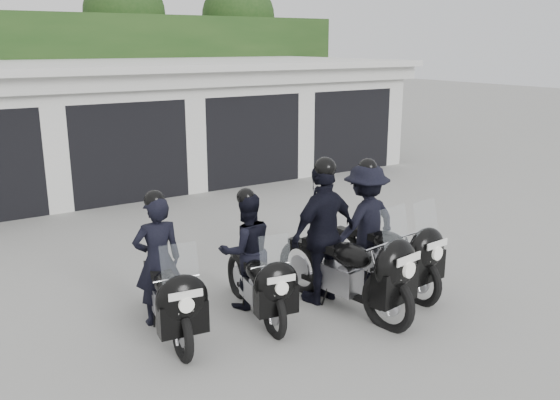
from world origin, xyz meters
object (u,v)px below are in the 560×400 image
police_bike_b (251,260)px  police_bike_c (334,243)px  police_bike_d (374,231)px  police_bike_a (164,278)px

police_bike_b → police_bike_c: bearing=-14.7°
police_bike_d → police_bike_a: bearing=170.6°
police_bike_a → police_bike_b: police_bike_a is taller
police_bike_a → police_bike_b: (1.17, -0.05, 0.00)m
police_bike_c → police_bike_d: (0.93, 0.26, -0.06)m
police_bike_a → police_bike_d: size_ratio=0.93×
police_bike_a → police_bike_b: size_ratio=1.06×
police_bike_a → police_bike_d: (3.11, -0.23, 0.11)m
police_bike_a → police_bike_c: (2.18, -0.50, 0.17)m
police_bike_b → police_bike_d: (1.93, -0.18, 0.10)m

